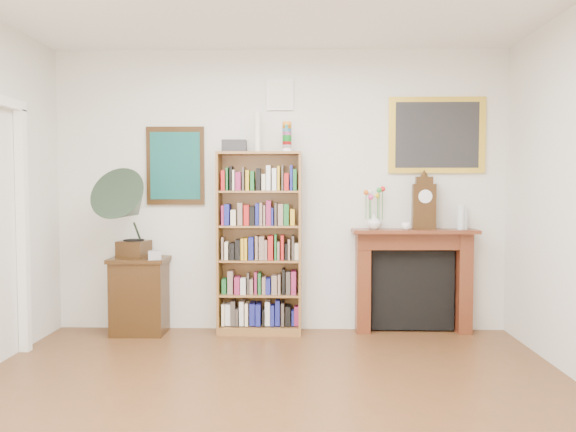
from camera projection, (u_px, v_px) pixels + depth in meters
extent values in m
cube|color=silver|center=(280.00, 191.00, 5.62)|extent=(4.50, 0.01, 2.80)
cube|color=silver|center=(109.00, 224.00, 0.63)|extent=(4.50, 0.01, 2.80)
cube|color=white|center=(23.00, 232.00, 4.87)|extent=(0.08, 0.08, 2.10)
cube|color=black|center=(175.00, 166.00, 5.62)|extent=(0.58, 0.03, 0.78)
cube|color=#104F4A|center=(175.00, 166.00, 5.60)|extent=(0.50, 0.01, 0.67)
cube|color=white|center=(280.00, 95.00, 5.55)|extent=(0.26, 0.03, 0.30)
cube|color=silver|center=(280.00, 95.00, 5.54)|extent=(0.22, 0.01, 0.26)
cube|color=gold|center=(437.00, 135.00, 5.54)|extent=(0.95, 0.03, 0.75)
cube|color=#262628|center=(437.00, 135.00, 5.52)|extent=(0.82, 0.01, 0.65)
cube|color=brown|center=(219.00, 243.00, 5.50)|extent=(0.03, 0.29, 1.78)
cube|color=brown|center=(300.00, 243.00, 5.48)|extent=(0.03, 0.29, 1.78)
cube|color=brown|center=(259.00, 153.00, 5.44)|extent=(0.82, 0.30, 0.02)
cube|color=brown|center=(260.00, 329.00, 5.53)|extent=(0.82, 0.30, 0.08)
cube|color=brown|center=(261.00, 242.00, 5.63)|extent=(0.82, 0.02, 1.78)
cube|color=brown|center=(260.00, 294.00, 5.52)|extent=(0.77, 0.28, 0.02)
cube|color=brown|center=(260.00, 260.00, 5.50)|extent=(0.77, 0.28, 0.02)
cube|color=brown|center=(260.00, 226.00, 5.48)|extent=(0.77, 0.28, 0.02)
cube|color=brown|center=(259.00, 192.00, 5.46)|extent=(0.77, 0.28, 0.02)
cube|color=black|center=(140.00, 296.00, 5.49)|extent=(0.55, 0.40, 0.75)
cube|color=#531D13|center=(363.00, 283.00, 5.54)|extent=(0.14, 0.18, 0.99)
cube|color=#531D13|center=(464.00, 283.00, 5.51)|extent=(0.14, 0.18, 0.99)
cube|color=#531D13|center=(414.00, 241.00, 5.50)|extent=(1.13, 0.20, 0.16)
cube|color=#531D13|center=(415.00, 231.00, 5.46)|extent=(1.22, 0.31, 0.04)
cube|color=black|center=(412.00, 290.00, 5.59)|extent=(0.82, 0.09, 0.79)
cube|color=black|center=(134.00, 249.00, 5.52)|extent=(0.31, 0.31, 0.16)
cylinder|color=black|center=(134.00, 240.00, 5.51)|extent=(0.24, 0.24, 0.01)
cone|color=#304535|center=(128.00, 204.00, 5.33)|extent=(0.64, 0.75, 0.68)
cube|color=silver|center=(155.00, 255.00, 5.33)|extent=(0.14, 0.14, 0.08)
cube|color=black|center=(424.00, 207.00, 5.48)|extent=(0.23, 0.14, 0.44)
cylinder|color=white|center=(425.00, 196.00, 5.41)|extent=(0.13, 0.02, 0.13)
cube|color=black|center=(424.00, 181.00, 5.46)|extent=(0.17, 0.11, 0.08)
imported|color=silver|center=(374.00, 221.00, 5.49)|extent=(0.19, 0.19, 0.15)
imported|color=white|center=(406.00, 226.00, 5.41)|extent=(0.12, 0.12, 0.07)
cylinder|color=silver|center=(461.00, 217.00, 5.45)|extent=(0.07, 0.07, 0.24)
cylinder|color=silver|center=(464.00, 219.00, 5.48)|extent=(0.06, 0.06, 0.20)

